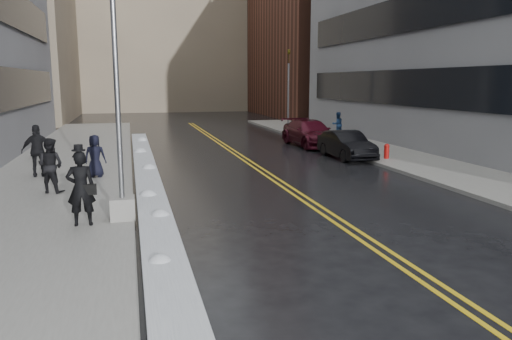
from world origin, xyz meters
TOP-DOWN VIEW (x-y plane):
  - ground at (0.00, 0.00)m, footprint 160.00×160.00m
  - sidewalk_west at (-5.75, 10.00)m, footprint 5.50×50.00m
  - sidewalk_east at (10.00, 10.00)m, footprint 4.00×50.00m
  - lane_line_left at (2.35, 10.00)m, footprint 0.12×50.00m
  - lane_line_right at (2.65, 10.00)m, footprint 0.12×50.00m
  - snow_ridge at (-2.45, 8.00)m, footprint 0.90×30.00m
  - building_far at (2.00, 60.00)m, footprint 36.00×16.00m
  - lamppost at (-3.30, 2.00)m, footprint 0.65×0.65m
  - fire_hydrant at (9.00, 10.00)m, footprint 0.26×0.26m
  - traffic_signal at (8.50, 24.00)m, footprint 0.16×0.20m
  - pedestrian_fedora at (-4.31, 1.64)m, footprint 0.73×0.49m
  - pedestrian_b at (-5.65, 5.99)m, footprint 1.11×1.02m
  - pedestrian_c at (-4.37, 8.52)m, footprint 0.89×0.67m
  - pedestrian_d at (-6.53, 9.16)m, footprint 1.26×0.67m
  - pedestrian_east at (10.72, 19.91)m, footprint 0.84×0.68m
  - car_black at (7.50, 11.35)m, footprint 1.55×4.27m
  - car_maroon at (7.50, 16.59)m, footprint 2.42×5.46m

SIDE VIEW (x-z plane):
  - ground at x=0.00m, z-range 0.00..0.00m
  - lane_line_left at x=2.35m, z-range 0.00..0.01m
  - lane_line_right at x=2.65m, z-range 0.00..0.01m
  - sidewalk_west at x=-5.75m, z-range 0.00..0.15m
  - sidewalk_east at x=10.00m, z-range 0.00..0.15m
  - snow_ridge at x=-2.45m, z-range 0.00..0.34m
  - fire_hydrant at x=9.00m, z-range 0.18..0.91m
  - car_black at x=7.50m, z-range 0.00..1.40m
  - car_maroon at x=7.50m, z-range 0.00..1.56m
  - pedestrian_east at x=10.72m, z-range 0.15..1.78m
  - pedestrian_c at x=-4.37m, z-range 0.15..1.81m
  - pedestrian_b at x=-5.65m, z-range 0.15..2.00m
  - pedestrian_fedora at x=-4.31m, z-range 0.15..2.10m
  - pedestrian_d at x=-6.53m, z-range 0.15..2.19m
  - lamppost at x=-3.30m, z-range -1.28..6.35m
  - traffic_signal at x=8.50m, z-range 0.40..6.40m
  - building_far at x=2.00m, z-range 0.00..22.00m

